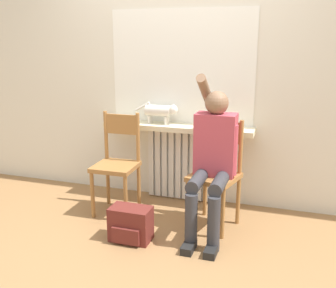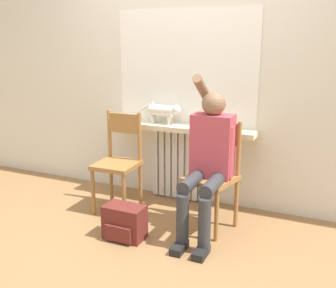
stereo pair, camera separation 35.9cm
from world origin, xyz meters
name	(u,v)px [view 1 (the left image)]	position (x,y,z in m)	size (l,w,h in m)	color
ground_plane	(137,252)	(0.00, 0.00, 0.00)	(12.00, 12.00, 0.00)	olive
wall_with_window	(182,66)	(0.00, 1.23, 1.35)	(7.00, 0.06, 2.70)	silver
radiator	(179,164)	(0.00, 1.15, 0.37)	(0.66, 0.08, 0.75)	silver
windowsill	(177,127)	(0.00, 1.07, 0.77)	(1.49, 0.26, 0.05)	beige
window_glass	(181,67)	(0.00, 1.20, 1.34)	(1.43, 0.01, 1.09)	white
chair_left	(117,162)	(-0.47, 0.67, 0.49)	(0.39, 0.39, 0.95)	#9E6B38
chair_right	(216,172)	(0.48, 0.67, 0.49)	(0.46, 0.46, 0.95)	#9E6B38
person	(213,155)	(0.47, 0.55, 0.68)	(0.36, 0.98, 1.34)	#333338
cat	(161,111)	(-0.17, 1.07, 0.93)	(0.45, 0.11, 0.21)	silver
backpack	(131,224)	(-0.12, 0.17, 0.14)	(0.34, 0.23, 0.28)	maroon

